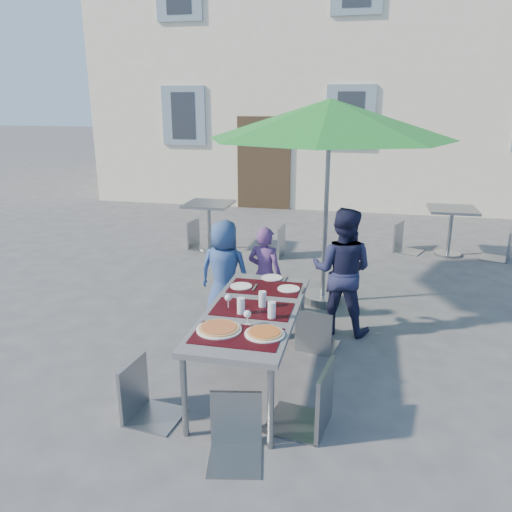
% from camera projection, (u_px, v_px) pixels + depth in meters
% --- Properties ---
extents(ground, '(90.00, 90.00, 0.00)m').
position_uv_depth(ground, '(306.00, 366.00, 5.00)').
color(ground, '#464648').
rests_on(ground, ground).
extents(building, '(13.60, 8.20, 11.10)m').
position_uv_depth(building, '(361.00, 17.00, 14.27)').
color(building, beige).
rests_on(building, ground).
extents(dining_table, '(0.80, 1.85, 0.76)m').
position_uv_depth(dining_table, '(252.00, 315.00, 4.49)').
color(dining_table, '#45464A').
rests_on(dining_table, ground).
extents(pizza_near_left, '(0.37, 0.37, 0.03)m').
position_uv_depth(pizza_near_left, '(219.00, 328.00, 4.05)').
color(pizza_near_left, white).
rests_on(pizza_near_left, dining_table).
extents(pizza_near_right, '(0.32, 0.32, 0.03)m').
position_uv_depth(pizza_near_right, '(265.00, 333.00, 3.97)').
color(pizza_near_right, white).
rests_on(pizza_near_right, dining_table).
extents(glassware, '(0.49, 0.47, 0.15)m').
position_uv_depth(glassware, '(254.00, 305.00, 4.35)').
color(glassware, silver).
rests_on(glassware, dining_table).
extents(place_settings, '(0.74, 0.53, 0.01)m').
position_uv_depth(place_settings, '(268.00, 284.00, 5.06)').
color(place_settings, white).
rests_on(place_settings, dining_table).
extents(child_0, '(0.62, 0.42, 1.24)m').
position_uv_depth(child_0, '(224.00, 272.00, 5.84)').
color(child_0, '#2F4A82').
rests_on(child_0, ground).
extents(child_1, '(0.47, 0.36, 1.16)m').
position_uv_depth(child_1, '(265.00, 275.00, 5.87)').
color(child_1, '#5F3873').
rests_on(child_1, ground).
extents(child_2, '(0.75, 0.51, 1.44)m').
position_uv_depth(child_2, '(342.00, 271.00, 5.57)').
color(child_2, '#1C1E3E').
rests_on(child_2, ground).
extents(chair_0, '(0.50, 0.51, 0.88)m').
position_uv_depth(chair_0, '(227.00, 296.00, 5.40)').
color(chair_0, gray).
rests_on(chair_0, ground).
extents(chair_1, '(0.45, 0.45, 0.91)m').
position_uv_depth(chair_1, '(268.00, 291.00, 5.51)').
color(chair_1, gray).
rests_on(chair_1, ground).
extents(chair_2, '(0.47, 0.47, 0.89)m').
position_uv_depth(chair_2, '(317.00, 305.00, 5.16)').
color(chair_2, '#90979B').
rests_on(chair_2, ground).
extents(chair_3, '(0.46, 0.45, 0.93)m').
position_uv_depth(chair_3, '(142.00, 358.00, 4.04)').
color(chair_3, gray).
rests_on(chair_3, ground).
extents(chair_4, '(0.54, 0.53, 1.05)m').
position_uv_depth(chair_4, '(313.00, 358.00, 3.87)').
color(chair_4, gray).
rests_on(chair_4, ground).
extents(chair_5, '(0.46, 0.46, 0.88)m').
position_uv_depth(chair_5, '(235.00, 393.00, 3.61)').
color(chair_5, gray).
rests_on(chair_5, ground).
extents(patio_umbrella, '(2.98, 2.98, 2.57)m').
position_uv_depth(patio_umbrella, '(330.00, 120.00, 5.90)').
color(patio_umbrella, '#94969B').
rests_on(patio_umbrella, ground).
extents(cafe_table_0, '(0.78, 0.78, 0.84)m').
position_uv_depth(cafe_table_0, '(209.00, 216.00, 8.77)').
color(cafe_table_0, '#94969B').
rests_on(cafe_table_0, ground).
extents(bg_chair_l_0, '(0.49, 0.48, 0.95)m').
position_uv_depth(bg_chair_l_0, '(198.00, 218.00, 8.84)').
color(bg_chair_l_0, gray).
rests_on(bg_chair_l_0, ground).
extents(bg_chair_r_0, '(0.47, 0.46, 0.99)m').
position_uv_depth(bg_chair_r_0, '(276.00, 223.00, 8.38)').
color(bg_chair_r_0, gray).
rests_on(bg_chair_r_0, ground).
extents(cafe_table_1, '(0.77, 0.77, 0.83)m').
position_uv_depth(cafe_table_1, '(451.00, 222.00, 8.41)').
color(cafe_table_1, '#94969B').
rests_on(cafe_table_1, ground).
extents(bg_chair_l_1, '(0.56, 0.56, 0.97)m').
position_uv_depth(bg_chair_l_1, '(406.00, 220.00, 8.67)').
color(bg_chair_l_1, gray).
rests_on(bg_chair_l_1, ground).
extents(bg_chair_r_1, '(0.54, 0.54, 0.96)m').
position_uv_depth(bg_chair_r_1, '(506.00, 227.00, 8.18)').
color(bg_chair_r_1, gray).
rests_on(bg_chair_r_1, ground).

